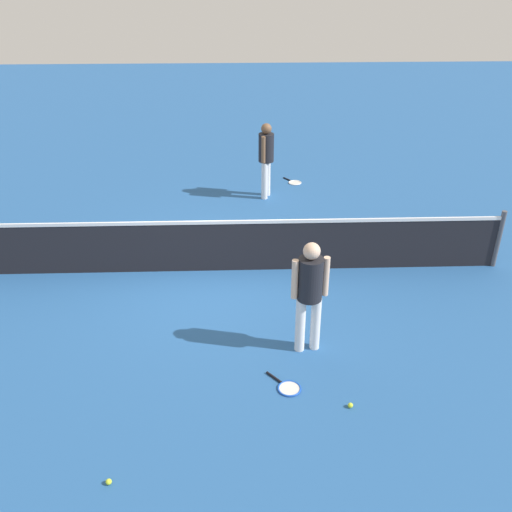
% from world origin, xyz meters
% --- Properties ---
extents(ground_plane, '(40.00, 40.00, 0.00)m').
position_xyz_m(ground_plane, '(0.00, 0.00, 0.00)').
color(ground_plane, '#265693').
extents(court_net, '(10.09, 0.09, 1.07)m').
position_xyz_m(court_net, '(0.00, 0.00, 0.50)').
color(court_net, '#4C4C51').
rests_on(court_net, ground_plane).
extents(player_near_side, '(0.53, 0.39, 1.70)m').
position_xyz_m(player_near_side, '(1.38, -2.27, 1.01)').
color(player_near_side, white).
rests_on(player_near_side, ground_plane).
extents(player_far_side, '(0.43, 0.52, 1.70)m').
position_xyz_m(player_far_side, '(1.07, 3.32, 1.01)').
color(player_far_side, white).
rests_on(player_far_side, ground_plane).
extents(tennis_racket_near_player, '(0.51, 0.55, 0.03)m').
position_xyz_m(tennis_racket_near_player, '(1.04, -3.10, 0.01)').
color(tennis_racket_near_player, blue).
rests_on(tennis_racket_near_player, ground_plane).
extents(tennis_racket_far_player, '(0.48, 0.57, 0.03)m').
position_xyz_m(tennis_racket_far_player, '(1.80, 4.15, 0.01)').
color(tennis_racket_far_player, white).
rests_on(tennis_racket_far_player, ground_plane).
extents(tennis_ball_near_player, '(0.07, 0.07, 0.07)m').
position_xyz_m(tennis_ball_near_player, '(-1.01, -4.53, 0.03)').
color(tennis_ball_near_player, '#C6E033').
rests_on(tennis_ball_near_player, ground_plane).
extents(tennis_ball_by_net, '(0.07, 0.07, 0.07)m').
position_xyz_m(tennis_ball_by_net, '(1.79, -3.48, 0.03)').
color(tennis_ball_by_net, '#C6E033').
rests_on(tennis_ball_by_net, ground_plane).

